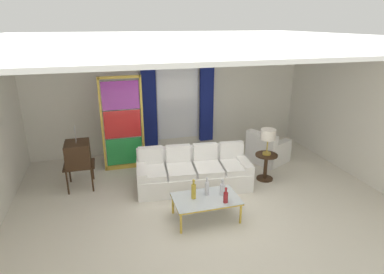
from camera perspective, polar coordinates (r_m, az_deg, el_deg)
The scene contains 17 objects.
ground_plane at distance 6.38m, azimuth 2.31°, elevation -11.57°, with size 16.00×16.00×0.00m, color silver.
wall_rear at distance 8.61m, azimuth -3.86°, elevation 7.50°, with size 8.00×0.12×3.00m, color white.
wall_right at distance 8.10m, azimuth 26.59°, elevation 4.67°, with size 0.12×7.00×3.00m, color white.
ceiling_slab at distance 6.23m, azimuth 0.34°, elevation 17.02°, with size 8.00×7.60×0.04m, color white.
curtained_window at distance 8.44m, azimuth -2.45°, elevation 8.95°, with size 2.00×0.17×2.70m.
couch_white_long at distance 6.89m, azimuth 0.18°, elevation -6.16°, with size 2.42×1.16×0.86m.
coffee_table at distance 5.76m, azimuth 2.48°, elevation -10.95°, with size 1.14×0.69×0.41m.
bottle_blue_decanter at distance 5.58m, azimuth 5.95°, elevation -10.38°, with size 0.08×0.08×0.29m.
bottle_crystal_tall at distance 5.65m, azimuth 0.28°, elevation -9.42°, with size 0.08×0.08×0.36m.
bottle_amber_squat at distance 5.77m, azimuth 2.62°, elevation -8.91°, with size 0.07×0.07×0.34m.
bottle_ruby_flask at distance 5.80m, azimuth 5.35°, elevation -9.00°, with size 0.08×0.08×0.31m.
vintage_tv at distance 7.05m, azimuth -19.45°, elevation -2.97°, with size 0.62×0.60×1.35m.
armchair_white at distance 8.25m, azimuth 13.02°, elevation -2.34°, with size 1.09×1.08×0.80m.
stained_glass_divider at distance 7.56m, azimuth -12.10°, elevation 1.91°, with size 0.95×0.05×2.20m.
peacock_figurine at distance 7.48m, azimuth -7.58°, elevation -4.91°, with size 0.44×0.60×0.50m.
round_side_table at distance 7.29m, azimuth 12.84°, elevation -4.73°, with size 0.48×0.48×0.59m.
table_lamp_brass at distance 7.05m, azimuth 13.25°, elevation 0.26°, with size 0.32×0.32×0.57m.
Camera 1 is at (-1.72, -5.18, 3.30)m, focal length 30.31 mm.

